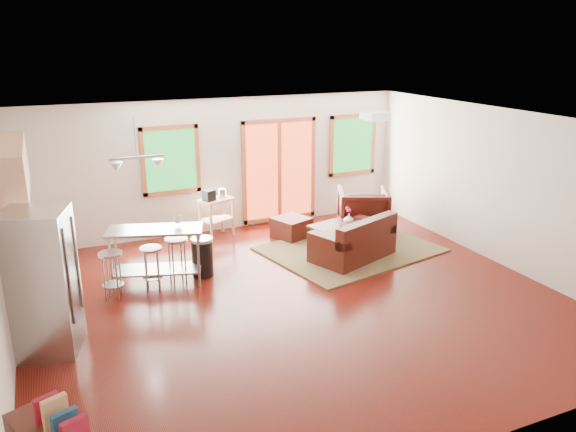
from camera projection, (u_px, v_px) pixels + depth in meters
name	position (u px, v px, depth m)	size (l,w,h in m)	color
floor	(296.00, 300.00, 8.27)	(7.50, 7.00, 0.02)	#340905
ceiling	(297.00, 122.00, 7.48)	(7.50, 7.00, 0.02)	silver
back_wall	(222.00, 166.00, 10.94)	(7.50, 0.02, 2.60)	beige
right_wall	(502.00, 188.00, 9.32)	(0.02, 7.00, 2.60)	beige
front_wall	(467.00, 328.00, 4.81)	(7.50, 0.02, 2.60)	beige
window_left	(171.00, 160.00, 10.45)	(1.10, 0.05, 1.30)	#18551E
french_doors	(279.00, 171.00, 11.41)	(1.60, 0.05, 2.10)	#AF371A
window_right	(353.00, 145.00, 11.95)	(1.10, 0.05, 1.30)	#18551E
rug	(350.00, 249.00, 10.18)	(2.89, 2.22, 0.03)	#3C5735
loveseat	(354.00, 243.00, 9.68)	(1.64, 1.28, 0.77)	black
coffee_table	(341.00, 227.00, 10.23)	(1.23, 0.91, 0.44)	#34140D
armchair	(363.00, 208.00, 11.00)	(0.94, 0.88, 0.97)	black
ottoman	(291.00, 228.00, 10.76)	(0.60, 0.60, 0.40)	black
vase	(349.00, 218.00, 10.30)	(0.24, 0.24, 0.33)	silver
book	(354.00, 213.00, 10.52)	(0.22, 0.03, 0.30)	maroon
cabinets	(29.00, 236.00, 8.13)	(0.64, 2.24, 2.30)	tan
refrigerator	(43.00, 283.00, 6.66)	(0.88, 0.87, 1.79)	#B7BABC
island	(156.00, 246.00, 8.61)	(1.54, 0.97, 0.91)	#B7BABC
cup	(178.00, 219.00, 8.64)	(0.14, 0.11, 0.14)	silver
bar_stool_a	(111.00, 264.00, 8.14)	(0.44, 0.44, 0.72)	#B7BABC
bar_stool_b	(151.00, 258.00, 8.42)	(0.40, 0.40, 0.69)	#B7BABC
bar_stool_c	(177.00, 250.00, 8.64)	(0.38, 0.38, 0.75)	#B7BABC
trash_can	(202.00, 257.00, 9.00)	(0.41, 0.41, 0.64)	black
kitchen_cart	(215.00, 204.00, 10.64)	(0.74, 0.62, 0.97)	tan
ceiling_flush	(375.00, 116.00, 8.64)	(0.35, 0.35, 0.12)	white
pendant_light	(138.00, 164.00, 8.27)	(0.80, 0.18, 0.79)	gray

